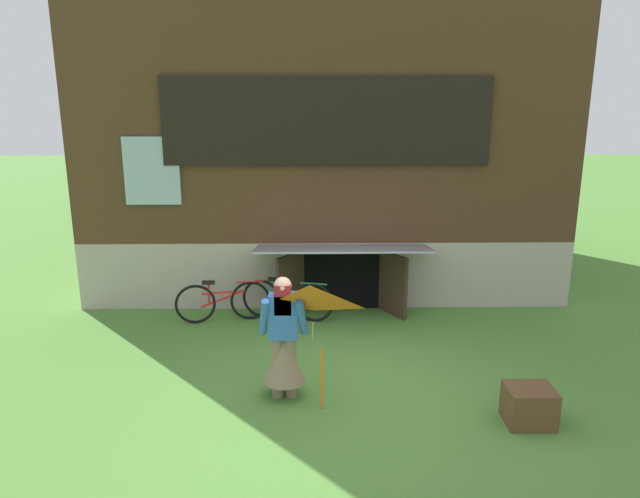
% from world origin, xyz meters
% --- Properties ---
extents(ground_plane, '(60.00, 60.00, 0.00)m').
position_xyz_m(ground_plane, '(0.00, 0.00, 0.00)').
color(ground_plane, '#4C7F33').
extents(log_house, '(8.44, 6.57, 5.26)m').
position_xyz_m(log_house, '(-0.00, 5.72, 2.63)').
color(log_house, '#ADA393').
rests_on(log_house, ground_plane).
extents(person, '(0.60, 0.52, 1.53)m').
position_xyz_m(person, '(-0.59, -0.08, 0.64)').
color(person, '#7F6B51').
rests_on(person, ground_plane).
extents(kite, '(0.91, 0.95, 1.49)m').
position_xyz_m(kite, '(-0.28, -0.62, 1.22)').
color(kite, orange).
rests_on(kite, ground_plane).
extents(bicycle_green, '(1.50, 0.39, 0.70)m').
position_xyz_m(bicycle_green, '(-0.65, 2.48, 0.34)').
color(bicycle_green, black).
rests_on(bicycle_green, ground_plane).
extents(bicycle_red, '(1.51, 0.34, 0.70)m').
position_xyz_m(bicycle_red, '(-1.69, 2.42, 0.34)').
color(bicycle_red, black).
rests_on(bicycle_red, ground_plane).
extents(wooden_crate, '(0.52, 0.45, 0.43)m').
position_xyz_m(wooden_crate, '(2.17, -0.73, 0.22)').
color(wooden_crate, brown).
rests_on(wooden_crate, ground_plane).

